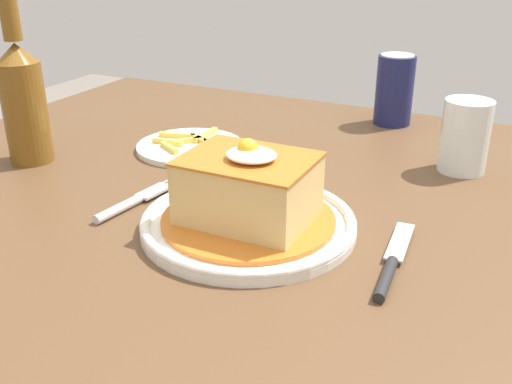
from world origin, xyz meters
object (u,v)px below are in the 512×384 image
soda_can (394,90)px  drinking_glass (464,141)px  main_plate (248,222)px  side_plate_fries (190,146)px  fork (130,203)px  beer_bottle_amber (23,97)px  knife (390,267)px

soda_can → drinking_glass: bearing=-50.7°
main_plate → side_plate_fries: (-0.21, 0.20, -0.00)m
drinking_glass → side_plate_fries: drinking_glass is taller
fork → beer_bottle_amber: 0.26m
soda_can → beer_bottle_amber: beer_bottle_amber is taller
soda_can → fork: bearing=-112.7°
fork → drinking_glass: size_ratio=1.35×
knife → side_plate_fries: bearing=149.5°
beer_bottle_amber → soda_can: bearing=44.0°
knife → side_plate_fries: (-0.38, 0.23, -0.00)m
beer_bottle_amber → fork: bearing=-16.3°
knife → beer_bottle_amber: 0.58m
fork → drinking_glass: bearing=41.5°
side_plate_fries → soda_can: bearing=47.8°
fork → knife: (0.34, -0.01, 0.00)m
beer_bottle_amber → drinking_glass: size_ratio=2.53×
beer_bottle_amber → side_plate_fries: (0.19, 0.15, -0.09)m
fork → soda_can: bearing=67.3°
knife → soda_can: (-0.13, 0.50, 0.06)m
fork → beer_bottle_amber: beer_bottle_amber is taller
knife → soda_can: bearing=104.2°
soda_can → main_plate: bearing=-95.4°
main_plate → beer_bottle_amber: bearing=171.9°
main_plate → knife: 0.17m
beer_bottle_amber → main_plate: bearing=-8.1°
side_plate_fries → main_plate: bearing=-44.5°
fork → side_plate_fries: bearing=102.1°
main_plate → drinking_glass: (0.19, 0.30, 0.04)m
drinking_glass → main_plate: bearing=-122.7°
soda_can → beer_bottle_amber: bearing=-136.0°
knife → drinking_glass: size_ratio=1.58×
soda_can → drinking_glass: 0.23m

